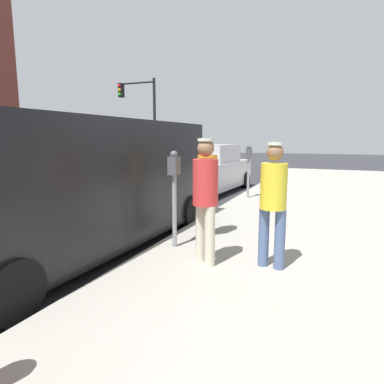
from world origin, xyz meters
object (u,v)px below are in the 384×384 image
Objects in this scene: pedestrian_in_red at (205,193)px; parked_van at (82,182)px; parking_meter_far at (249,162)px; pedestrian_in_orange at (207,182)px; pedestrian_in_yellow at (273,197)px; traffic_light_corner at (142,109)px; parking_meter_near at (174,182)px; parked_sedan_ahead at (207,171)px.

parked_van is (-2.20, 0.13, 0.02)m from pedestrian_in_red.
parking_meter_far is 0.29× the size of parked_van.
pedestrian_in_orange is at bearing 31.48° from parked_van.
pedestrian_in_yellow is 0.89m from pedestrian_in_red.
parking_meter_far is 0.92× the size of pedestrian_in_yellow.
traffic_light_corner is at bearing 127.42° from pedestrian_in_yellow.
parking_meter_far is at bearing 90.00° from parking_meter_near.
pedestrian_in_orange is at bearing 142.09° from pedestrian_in_yellow.
parking_meter_far is at bearing 106.95° from pedestrian_in_yellow.
parking_meter_far is 4.14m from pedestrian_in_orange.
pedestrian_in_orange is 5.91m from parked_sedan_ahead.
parking_meter_near is 1.54m from parked_van.
pedestrian_in_yellow is at bearing -9.86° from parking_meter_near.
parking_meter_far is 0.29× the size of traffic_light_corner.
parked_sedan_ahead is (-1.79, 6.26, -0.43)m from parking_meter_near.
traffic_light_corner reaches higher than pedestrian_in_orange.
pedestrian_in_orange reaches higher than parking_meter_near.
parked_sedan_ahead is (-0.29, 6.61, -0.41)m from parked_van.
pedestrian_in_yellow is 0.32× the size of traffic_light_corner.
pedestrian_in_red is at bearing -82.52° from parking_meter_far.
pedestrian_in_yellow is at bearing 1.60° from parked_van.
parked_sedan_ahead is (-2.07, 5.53, -0.37)m from pedestrian_in_orange.
parked_sedan_ahead is at bearing 142.01° from parking_meter_far.
traffic_light_corner reaches higher than parked_sedan_ahead.
pedestrian_in_orange is 0.38× the size of parked_sedan_ahead.
pedestrian_in_red reaches higher than parked_sedan_ahead.
pedestrian_in_orange is 2.08m from parked_van.
parking_meter_near and parking_meter_far have the same top height.
pedestrian_in_red is at bearing -55.57° from traffic_light_corner.
parking_meter_near is 0.92× the size of pedestrian_in_yellow.
traffic_light_corner reaches higher than pedestrian_in_red.
pedestrian_in_orange reaches higher than pedestrian_in_yellow.
parking_meter_near is at bearing 170.14° from pedestrian_in_yellow.
parking_meter_far is 5.37m from pedestrian_in_yellow.
parked_van reaches higher than parking_meter_far.
parking_meter_near is 0.34× the size of parked_sedan_ahead.
parked_sedan_ahead is at bearing -44.11° from traffic_light_corner.
parking_meter_near is at bearing 145.27° from pedestrian_in_red.
pedestrian_in_yellow is 0.31× the size of parked_van.
pedestrian_in_yellow is at bearing 14.01° from pedestrian_in_red.
pedestrian_in_orange is at bearing 69.28° from parking_meter_near.
traffic_light_corner reaches higher than parking_meter_far.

